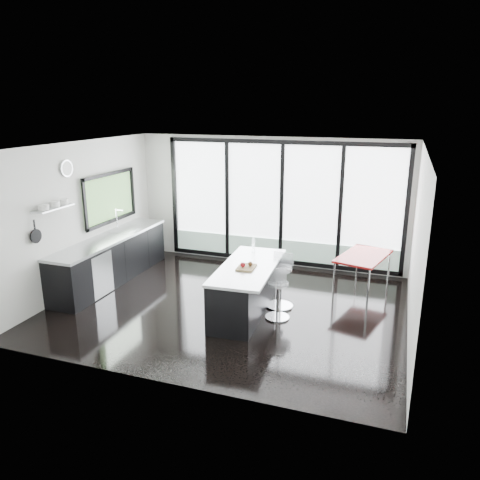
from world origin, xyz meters
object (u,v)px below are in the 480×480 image
at_px(bar_stool_far, 280,287).
at_px(island, 244,288).
at_px(red_table, 362,272).
at_px(bar_stool_near, 278,300).

bearing_deg(bar_stool_far, island, -138.76).
relative_size(island, bar_stool_far, 2.88).
xyz_separation_m(bar_stool_far, red_table, (1.29, 1.29, -0.02)).
relative_size(island, bar_stool_near, 3.32).
height_order(island, bar_stool_far, island).
height_order(bar_stool_near, bar_stool_far, bar_stool_far).
bearing_deg(bar_stool_far, red_table, 48.52).
bearing_deg(red_table, bar_stool_far, -134.95).
bearing_deg(island, bar_stool_far, 37.77).
distance_m(island, bar_stool_near, 0.61).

